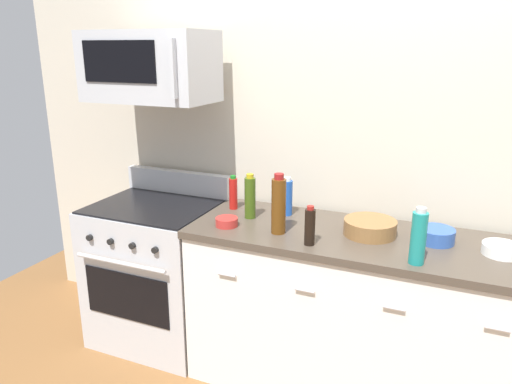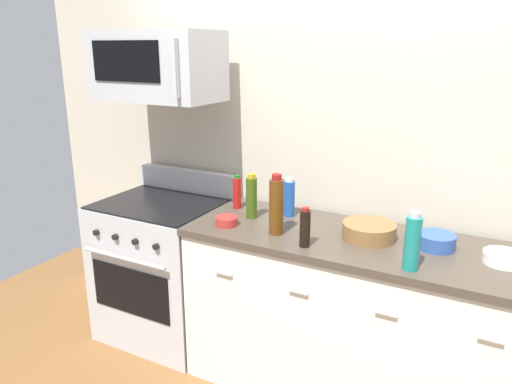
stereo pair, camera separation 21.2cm
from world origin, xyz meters
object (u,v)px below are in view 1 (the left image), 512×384
Objects in this scene: bottle_soda_blue at (287,197)px; bowl_wooden_salad at (370,227)px; bowl_blue_mixing at (436,235)px; bottle_soy_sauce_dark at (310,226)px; bottle_sparkling_teal at (418,237)px; microwave at (150,66)px; bottle_hot_sauce_red at (233,193)px; bottle_olive_oil at (250,197)px; bottle_wine_amber at (279,205)px; bowl_white_ceramic at (502,249)px; bowl_red_small at (227,222)px; range_oven at (158,271)px.

bottle_soda_blue is 0.83× the size of bowl_wooden_salad.
bowl_blue_mixing is at bearing -6.58° from bottle_soda_blue.
bottle_sparkling_teal is at bearing -1.95° from bottle_soy_sauce_dark.
microwave reaches higher than bowl_wooden_salad.
bottle_olive_oil is at bearing -34.29° from bottle_hot_sauce_red.
bottle_wine_amber reaches higher than bowl_blue_mixing.
bowl_white_ceramic is (1.94, -0.02, -0.80)m from microwave.
bottle_olive_oil is 0.68m from bowl_wooden_salad.
bowl_blue_mixing reaches higher than bowl_red_small.
bottle_wine_amber is 1.76× the size of bowl_blue_mixing.
bottle_hot_sauce_red reaches higher than bowl_white_ceramic.
range_oven is 1.41m from bowl_wooden_salad.
bottle_wine_amber is 1.24× the size of bottle_olive_oil.
bottle_hot_sauce_red is at bearing -175.82° from bottle_soda_blue.
bottle_wine_amber reaches higher than bottle_hot_sauce_red.
bowl_wooden_salad is 2.21× the size of bowl_red_small.
bowl_white_ceramic is (1.30, -0.00, -0.10)m from bottle_olive_oil.
microwave reaches higher than bottle_sparkling_teal.
bowl_white_ceramic is (1.12, -0.13, -0.08)m from bottle_soda_blue.
bowl_blue_mixing is at bearing 5.44° from bowl_wooden_salad.
bowl_red_small is at bearing -168.89° from bowl_blue_mixing.
bottle_wine_amber is at bearing -33.95° from bottle_olive_oil.
bowl_wooden_salad is at bearing -14.02° from bottle_soda_blue.
bottle_soda_blue is 0.87× the size of bottle_olive_oil.
bottle_sparkling_teal is at bearing -144.19° from bowl_white_ceramic.
bottle_hot_sauce_red is 1.16m from bowl_blue_mixing.
bowl_blue_mixing is at bearing -3.51° from bottle_hot_sauce_red.
bowl_wooden_salad is at bearing 179.41° from bowl_white_ceramic.
bottle_soda_blue reaches higher than bowl_red_small.
range_oven is 1.07m from bottle_wine_amber.
microwave reaches higher than bottle_olive_oil.
bottle_hot_sauce_red is 1.46m from bowl_white_ceramic.
bottle_sparkling_teal is at bearing -5.01° from bowl_red_small.
bottle_wine_amber is at bearing -78.78° from bottle_soda_blue.
bottle_soy_sauce_dark is at bearing -55.83° from bottle_soda_blue.
bottle_sparkling_teal reaches higher than bottle_soy_sauce_dark.
bottle_sparkling_teal is 0.32m from bowl_blue_mixing.
bottle_olive_oil is at bearing -142.83° from bottle_soda_blue.
bottle_wine_amber is 1.08m from bowl_white_ceramic.
bottle_soy_sauce_dark is at bearing -30.84° from bottle_hot_sauce_red.
bowl_red_small is at bearing -14.47° from range_oven.
bottle_wine_amber is 0.71m from bottle_sparkling_teal.
bottle_soy_sauce_dark is 1.10× the size of bowl_blue_mixing.
microwave is at bearing -172.30° from bottle_soda_blue.
microwave is 0.88m from bottle_hot_sauce_red.
bottle_soda_blue reaches higher than range_oven.
bottle_wine_amber is at bearing 156.26° from bottle_soy_sauce_dark.
bottle_hot_sauce_red is 0.76× the size of bowl_wooden_salad.
bowl_white_ceramic is at bearing -4.25° from bottle_hot_sauce_red.
microwave is at bearing 169.88° from bottle_sparkling_teal.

